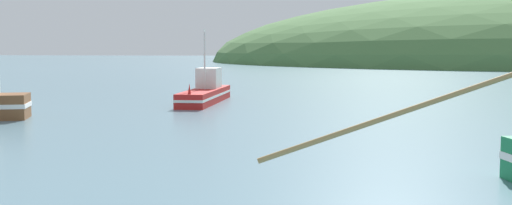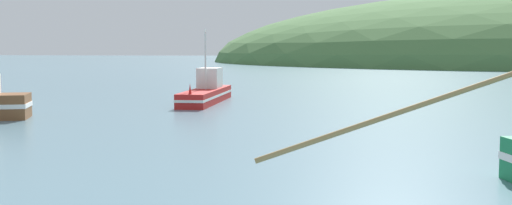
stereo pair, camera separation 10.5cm
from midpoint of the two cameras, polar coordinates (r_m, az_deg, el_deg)
name	(u,v)px [view 1 (the left image)]	position (r m, az deg, el deg)	size (l,w,h in m)	color
fishing_boat_red	(206,92)	(44.09, -4.80, 0.95)	(2.09, 10.40, 5.28)	red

